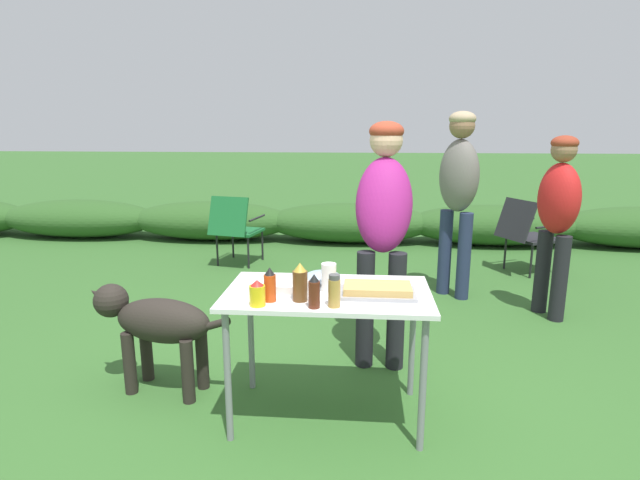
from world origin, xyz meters
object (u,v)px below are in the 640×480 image
(standing_person_in_gray_fleece, at_px, (384,216))
(hot_sauce_bottle, at_px, (270,285))
(paper_cup_stack, at_px, (329,277))
(standing_person_in_dark_puffer, at_px, (558,210))
(beer_bottle, at_px, (300,283))
(dog, at_px, (155,323))
(bbq_sauce_bottle, at_px, (314,292))
(standing_person_in_navy_coat, at_px, (458,185))
(plate_stack, at_px, (289,285))
(camp_chair_near_hedge, at_px, (526,232))
(camp_chair_green_behind_table, at_px, (235,226))
(mustard_bottle, at_px, (257,293))
(mixing_bowl, at_px, (323,277))
(spice_jar, at_px, (334,291))
(food_tray, at_px, (377,290))
(folding_table, at_px, (328,305))

(standing_person_in_gray_fleece, bearing_deg, hot_sauce_bottle, -118.75)
(paper_cup_stack, xyz_separation_m, standing_person_in_dark_puffer, (1.79, 1.70, 0.11))
(paper_cup_stack, xyz_separation_m, beer_bottle, (-0.13, -0.16, 0.02))
(hot_sauce_bottle, relative_size, dog, 0.18)
(bbq_sauce_bottle, distance_m, standing_person_in_navy_coat, 2.67)
(plate_stack, relative_size, bbq_sauce_bottle, 1.31)
(standing_person_in_navy_coat, distance_m, standing_person_in_dark_puffer, 0.88)
(standing_person_in_gray_fleece, relative_size, camp_chair_near_hedge, 1.97)
(camp_chair_green_behind_table, bearing_deg, hot_sauce_bottle, -60.20)
(bbq_sauce_bottle, xyz_separation_m, camp_chair_near_hedge, (2.05, 3.29, -0.35))
(beer_bottle, bearing_deg, hot_sauce_bottle, -172.17)
(hot_sauce_bottle, distance_m, mustard_bottle, 0.09)
(beer_bottle, bearing_deg, paper_cup_stack, 50.42)
(camp_chair_green_behind_table, bearing_deg, camp_chair_near_hedge, 11.90)
(standing_person_in_gray_fleece, bearing_deg, mixing_bowl, -117.25)
(spice_jar, bearing_deg, standing_person_in_gray_fleece, 74.51)
(plate_stack, height_order, dog, plate_stack)
(bbq_sauce_bottle, relative_size, camp_chair_near_hedge, 0.21)
(plate_stack, relative_size, paper_cup_stack, 1.46)
(mixing_bowl, xyz_separation_m, bbq_sauce_bottle, (-0.01, -0.41, 0.05))
(food_tray, xyz_separation_m, hot_sauce_bottle, (-0.54, -0.14, 0.06))
(paper_cup_stack, height_order, standing_person_in_dark_puffer, standing_person_in_dark_puffer)
(mixing_bowl, bearing_deg, mustard_bottle, -125.46)
(food_tray, relative_size, hot_sauce_bottle, 2.24)
(food_tray, bearing_deg, paper_cup_stack, 169.95)
(food_tray, relative_size, standing_person_in_navy_coat, 0.23)
(food_tray, relative_size, beer_bottle, 2.00)
(hot_sauce_bottle, distance_m, standing_person_in_gray_fleece, 1.12)
(food_tray, xyz_separation_m, dog, (-1.33, 0.25, -0.33))
(plate_stack, xyz_separation_m, dog, (-0.85, 0.18, -0.32))
(mixing_bowl, relative_size, mustard_bottle, 1.58)
(beer_bottle, relative_size, camp_chair_green_behind_table, 0.24)
(folding_table, bearing_deg, dog, 169.13)
(bbq_sauce_bottle, relative_size, standing_person_in_gray_fleece, 0.10)
(food_tray, distance_m, paper_cup_stack, 0.27)
(paper_cup_stack, distance_m, standing_person_in_gray_fleece, 0.83)
(folding_table, bearing_deg, spice_jar, -78.42)
(paper_cup_stack, bearing_deg, folding_table, -161.95)
(dog, bearing_deg, spice_jar, -100.91)
(mixing_bowl, bearing_deg, standing_person_in_dark_puffer, 40.04)
(beer_bottle, height_order, standing_person_in_gray_fleece, standing_person_in_gray_fleece)
(mixing_bowl, xyz_separation_m, beer_bottle, (-0.09, -0.32, 0.06))
(folding_table, relative_size, standing_person_in_navy_coat, 0.63)
(hot_sauce_bottle, height_order, beer_bottle, beer_bottle)
(food_tray, distance_m, hot_sauce_bottle, 0.56)
(folding_table, height_order, camp_chair_green_behind_table, camp_chair_green_behind_table)
(hot_sauce_bottle, height_order, bbq_sauce_bottle, hot_sauce_bottle)
(camp_chair_green_behind_table, distance_m, camp_chair_near_hedge, 3.29)
(standing_person_in_gray_fleece, bearing_deg, folding_table, -109.10)
(paper_cup_stack, bearing_deg, dog, 169.27)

